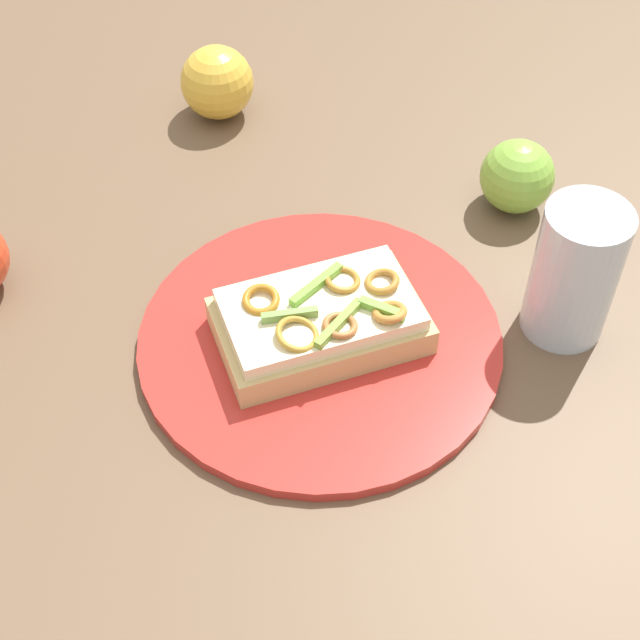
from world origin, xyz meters
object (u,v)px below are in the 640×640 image
(plate, at_px, (320,340))
(apple_2, at_px, (517,176))
(drinking_glass, at_px, (575,272))
(sandwich, at_px, (321,320))
(apple_0, at_px, (217,82))

(plate, relative_size, apple_2, 4.34)
(drinking_glass, bearing_deg, apple_2, -114.47)
(sandwich, xyz_separation_m, apple_0, (-0.08, -0.33, 0.01))
(apple_2, bearing_deg, drinking_glass, 65.53)
(apple_2, xyz_separation_m, drinking_glass, (0.06, 0.14, 0.03))
(sandwich, height_order, drinking_glass, drinking_glass)
(plate, distance_m, sandwich, 0.03)
(sandwich, distance_m, drinking_glass, 0.21)
(sandwich, relative_size, apple_2, 2.64)
(apple_0, bearing_deg, drinking_glass, 103.88)
(plate, height_order, sandwich, sandwich)
(sandwich, xyz_separation_m, apple_2, (-0.25, -0.05, 0.00))
(drinking_glass, bearing_deg, sandwich, -25.72)
(apple_0, distance_m, apple_2, 0.33)
(apple_2, relative_size, drinking_glass, 0.56)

